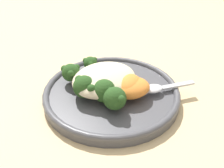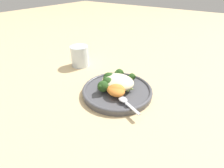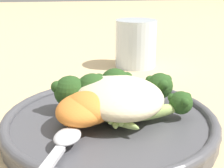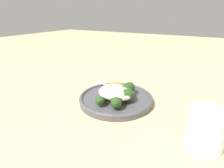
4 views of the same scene
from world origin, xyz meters
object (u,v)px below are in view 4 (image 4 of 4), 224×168
at_px(plate, 117,99).
at_px(water_glass, 206,129).
at_px(broccoli_stalk_4, 123,91).
at_px(sweet_potato_chunk_1, 116,87).
at_px(sweet_potato_chunk_0, 116,88).
at_px(quinoa_mound, 116,92).
at_px(broccoli_stalk_1, 114,100).
at_px(broccoli_stalk_2, 113,96).
at_px(broccoli_stalk_5, 126,88).
at_px(broccoli_stalk_3, 125,95).
at_px(spoon, 107,85).
at_px(broccoli_stalk_0, 102,98).

relative_size(plate, water_glass, 2.67).
height_order(broccoli_stalk_4, sweet_potato_chunk_1, broccoli_stalk_4).
bearing_deg(sweet_potato_chunk_0, sweet_potato_chunk_1, -101.22).
bearing_deg(sweet_potato_chunk_0, quinoa_mound, -63.63).
xyz_separation_m(broccoli_stalk_1, sweet_potato_chunk_0, (-0.03, 0.08, 0.00)).
height_order(broccoli_stalk_2, sweet_potato_chunk_1, sweet_potato_chunk_1).
height_order(plate, quinoa_mound, quinoa_mound).
relative_size(broccoli_stalk_1, broccoli_stalk_5, 0.95).
distance_m(quinoa_mound, broccoli_stalk_3, 0.03).
distance_m(plate, quinoa_mound, 0.03).
height_order(quinoa_mound, broccoli_stalk_4, broccoli_stalk_4).
distance_m(plate, broccoli_stalk_5, 0.05).
xyz_separation_m(broccoli_stalk_3, water_glass, (0.23, -0.08, 0.01)).
distance_m(broccoli_stalk_1, broccoli_stalk_5, 0.09).
relative_size(quinoa_mound, sweet_potato_chunk_1, 2.04).
bearing_deg(spoon, sweet_potato_chunk_1, 173.19).
bearing_deg(water_glass, broccoli_stalk_1, 170.39).
distance_m(broccoli_stalk_4, water_glass, 0.27).
bearing_deg(broccoli_stalk_3, broccoli_stalk_0, -131.24).
bearing_deg(spoon, broccoli_stalk_5, -169.00).
height_order(broccoli_stalk_5, spoon, broccoli_stalk_5).
bearing_deg(broccoli_stalk_5, water_glass, -65.76).
distance_m(broccoli_stalk_0, sweet_potato_chunk_0, 0.09).
bearing_deg(quinoa_mound, broccoli_stalk_2, -92.95).
bearing_deg(broccoli_stalk_0, sweet_potato_chunk_1, 167.20).
bearing_deg(broccoli_stalk_2, broccoli_stalk_4, 109.24).
distance_m(sweet_potato_chunk_1, water_glass, 0.30).
distance_m(plate, broccoli_stalk_3, 0.05).
xyz_separation_m(broccoli_stalk_0, broccoli_stalk_3, (0.05, 0.04, 0.01)).
relative_size(broccoli_stalk_0, sweet_potato_chunk_1, 1.80).
height_order(quinoa_mound, broccoli_stalk_0, quinoa_mound).
bearing_deg(quinoa_mound, broccoli_stalk_1, -70.77).
distance_m(broccoli_stalk_1, sweet_potato_chunk_1, 0.09).
bearing_deg(broccoli_stalk_0, spoon, -168.69).
xyz_separation_m(plate, broccoli_stalk_1, (0.02, -0.05, 0.02)).
distance_m(broccoli_stalk_3, sweet_potato_chunk_1, 0.06).
bearing_deg(plate, broccoli_stalk_3, -19.96).
bearing_deg(sweet_potato_chunk_0, water_glass, -23.89).
distance_m(sweet_potato_chunk_0, spoon, 0.05).
relative_size(plate, broccoli_stalk_5, 2.34).
xyz_separation_m(plate, broccoli_stalk_3, (0.03, -0.01, 0.03)).
xyz_separation_m(quinoa_mound, spoon, (-0.07, 0.06, -0.01)).
height_order(broccoli_stalk_1, sweet_potato_chunk_0, broccoli_stalk_1).
distance_m(broccoli_stalk_2, broccoli_stalk_4, 0.04).
relative_size(broccoli_stalk_3, sweet_potato_chunk_0, 1.68).
height_order(sweet_potato_chunk_0, sweet_potato_chunk_1, sweet_potato_chunk_1).
bearing_deg(water_glass, plate, 160.39).
xyz_separation_m(quinoa_mound, broccoli_stalk_1, (0.01, -0.04, -0.00)).
xyz_separation_m(broccoli_stalk_2, broccoli_stalk_4, (0.01, 0.04, 0.00)).
bearing_deg(spoon, water_glass, 178.35).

